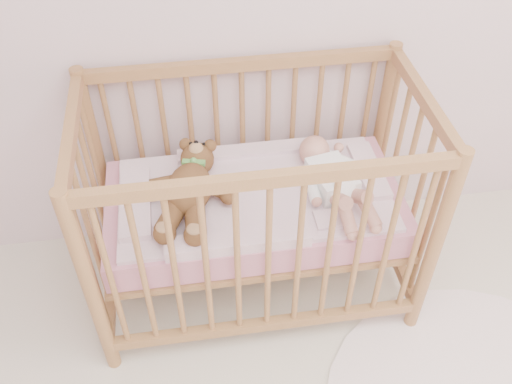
{
  "coord_description": "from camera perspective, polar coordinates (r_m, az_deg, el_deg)",
  "views": [
    {
      "loc": [
        -0.51,
        -0.07,
        2.18
      ],
      "look_at": [
        -0.27,
        1.55,
        0.62
      ],
      "focal_mm": 40.0,
      "sensor_mm": 36.0,
      "label": 1
    }
  ],
  "objects": [
    {
      "name": "baby",
      "position": [
        2.33,
        7.61,
        1.58
      ],
      "size": [
        0.39,
        0.63,
        0.14
      ],
      "primitive_type": null,
      "rotation": [
        0.0,
        0.0,
        0.2
      ],
      "color": "white",
      "rests_on": "blanket"
    },
    {
      "name": "crib",
      "position": [
        2.38,
        -0.18,
        -1.26
      ],
      "size": [
        1.36,
        0.76,
        1.0
      ],
      "primitive_type": null,
      "color": "#A66D46",
      "rests_on": "floor"
    },
    {
      "name": "mattress",
      "position": [
        2.39,
        -0.18,
        -1.52
      ],
      "size": [
        1.22,
        0.62,
        0.13
      ],
      "primitive_type": "cube",
      "color": "pink",
      "rests_on": "crib"
    },
    {
      "name": "blanket",
      "position": [
        2.34,
        -0.18,
        -0.23
      ],
      "size": [
        1.1,
        0.58,
        0.06
      ],
      "primitive_type": null,
      "color": "pink",
      "rests_on": "mattress"
    },
    {
      "name": "teddy_bear",
      "position": [
        2.26,
        -6.68,
        0.29
      ],
      "size": [
        0.51,
        0.64,
        0.16
      ],
      "primitive_type": null,
      "rotation": [
        0.0,
        0.0,
        -0.24
      ],
      "color": "brown",
      "rests_on": "blanket"
    }
  ]
}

